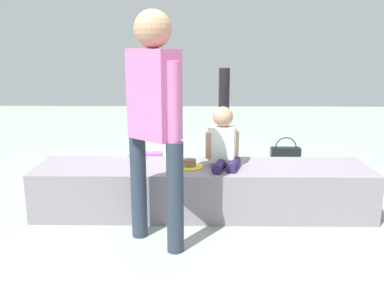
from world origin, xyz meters
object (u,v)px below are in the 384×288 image
(water_bottle_far_side, at_px, (203,177))
(handbag_black_leather, at_px, (285,156))
(party_cup_red, at_px, (268,186))
(cake_box_white, at_px, (324,177))
(child_seated, at_px, (223,141))
(gift_bag, at_px, (150,165))
(cake_plate, at_px, (190,165))
(adult_standing, at_px, (154,109))
(water_bottle_near_gift, at_px, (126,160))

(water_bottle_far_side, xyz_separation_m, handbag_black_leather, (0.95, 0.73, 0.02))
(party_cup_red, bearing_deg, cake_box_white, 21.01)
(water_bottle_far_side, bearing_deg, party_cup_red, -14.35)
(child_seated, distance_m, gift_bag, 1.22)
(party_cup_red, relative_size, handbag_black_leather, 0.33)
(child_seated, distance_m, cake_plate, 0.33)
(cake_plate, bearing_deg, gift_bag, 114.77)
(cake_plate, xyz_separation_m, gift_bag, (-0.43, 0.93, -0.28))
(cake_plate, xyz_separation_m, party_cup_red, (0.72, 0.52, -0.36))
(cake_plate, xyz_separation_m, cake_box_white, (1.32, 0.75, -0.35))
(cake_plate, height_order, handbag_black_leather, cake_plate)
(gift_bag, xyz_separation_m, party_cup_red, (1.15, -0.40, -0.09))
(gift_bag, height_order, water_bottle_far_side, gift_bag)
(child_seated, xyz_separation_m, cake_box_white, (1.05, 0.72, -0.54))
(adult_standing, xyz_separation_m, handbag_black_leather, (1.28, 1.93, -0.83))
(gift_bag, bearing_deg, water_bottle_near_gift, 132.59)
(cake_plate, bearing_deg, cake_box_white, 29.75)
(water_bottle_far_side, bearing_deg, child_seated, -76.71)
(water_bottle_near_gift, height_order, water_bottle_far_side, water_bottle_near_gift)
(gift_bag, distance_m, water_bottle_far_side, 0.60)
(adult_standing, bearing_deg, water_bottle_near_gift, 106.17)
(child_seated, bearing_deg, party_cup_red, 47.03)
(gift_bag, bearing_deg, handbag_black_leather, 17.94)
(child_seated, relative_size, adult_standing, 0.31)
(adult_standing, relative_size, water_bottle_near_gift, 7.33)
(cake_plate, bearing_deg, water_bottle_near_gift, 120.23)
(water_bottle_near_gift, distance_m, handbag_black_leather, 1.81)
(cake_plate, bearing_deg, adult_standing, -112.60)
(gift_bag, distance_m, handbag_black_leather, 1.57)
(water_bottle_near_gift, relative_size, water_bottle_far_side, 1.01)
(water_bottle_far_side, xyz_separation_m, cake_box_white, (1.20, 0.07, -0.03))
(adult_standing, distance_m, party_cup_red, 1.66)
(child_seated, xyz_separation_m, cake_plate, (-0.27, -0.04, -0.19))
(water_bottle_far_side, height_order, cake_box_white, water_bottle_far_side)
(child_seated, bearing_deg, water_bottle_far_side, 103.29)
(handbag_black_leather, bearing_deg, water_bottle_near_gift, -175.26)
(gift_bag, bearing_deg, cake_plate, -65.23)
(adult_standing, relative_size, cake_plate, 6.97)
(gift_bag, relative_size, party_cup_red, 2.98)
(gift_bag, relative_size, cake_box_white, 0.96)
(water_bottle_far_side, bearing_deg, adult_standing, -105.46)
(adult_standing, relative_size, gift_bag, 4.87)
(water_bottle_far_side, bearing_deg, cake_plate, -99.59)
(gift_bag, bearing_deg, party_cup_red, -19.31)
(water_bottle_far_side, distance_m, handbag_black_leather, 1.20)
(child_seated, height_order, handbag_black_leather, child_seated)
(child_seated, height_order, water_bottle_near_gift, child_seated)
(water_bottle_far_side, distance_m, cake_box_white, 1.20)
(cake_box_white, bearing_deg, child_seated, -145.68)
(adult_standing, relative_size, water_bottle_far_side, 7.38)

